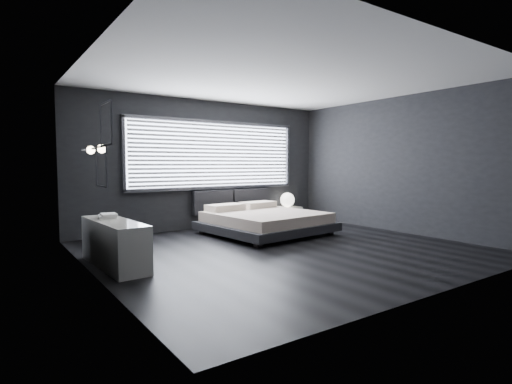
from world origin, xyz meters
TOP-DOWN VIEW (x-y plane):
  - room at (0.00, 0.00)m, footprint 6.04×6.00m
  - window at (0.20, 2.70)m, footprint 4.14×0.09m
  - headboard at (0.58, 2.64)m, footprint 1.96×0.16m
  - sconce_near at (-2.88, 0.05)m, footprint 0.18×0.11m
  - sconce_far at (-2.88, 0.65)m, footprint 0.18×0.11m
  - wall_art_upper at (-2.98, -0.55)m, footprint 0.01×0.48m
  - wall_art_lower at (-2.98, -0.30)m, footprint 0.01×0.48m
  - bed at (0.57, 1.37)m, footprint 2.41×2.32m
  - nightstand at (2.06, 2.50)m, footprint 0.67×0.58m
  - orb_lamp at (2.05, 2.46)m, footprint 0.35×0.35m
  - dresser at (-2.65, 0.45)m, footprint 0.54×1.61m
  - book_stack at (-2.64, 0.78)m, footprint 0.30×0.36m

SIDE VIEW (x-z plane):
  - nightstand at x=2.06m, z-range 0.00..0.36m
  - bed at x=0.57m, z-range -0.02..0.55m
  - dresser at x=-2.65m, z-range 0.00..0.63m
  - orb_lamp at x=2.05m, z-range 0.36..0.71m
  - headboard at x=0.58m, z-range 0.31..0.83m
  - book_stack at x=-2.64m, z-range 0.63..0.70m
  - wall_art_lower at x=-2.98m, z-range 1.14..1.62m
  - room at x=0.00m, z-range 0.00..2.80m
  - sconce_near at x=-2.88m, z-range 1.55..1.66m
  - sconce_far at x=-2.88m, z-range 1.55..1.66m
  - window at x=0.20m, z-range 0.85..2.37m
  - wall_art_upper at x=-2.98m, z-range 1.61..2.09m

